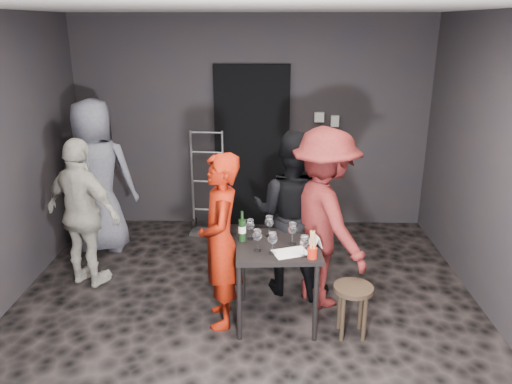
{
  "coord_description": "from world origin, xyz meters",
  "views": [
    {
      "loc": [
        0.2,
        -3.83,
        2.58
      ],
      "look_at": [
        0.1,
        0.25,
        1.19
      ],
      "focal_mm": 35.0,
      "sensor_mm": 36.0,
      "label": 1
    }
  ],
  "objects_px": {
    "tasting_table": "(277,254)",
    "breadstick_cup": "(313,245)",
    "bystander_cream": "(83,212)",
    "bystander_grey": "(95,162)",
    "hand_truck": "(208,214)",
    "woman_black": "(292,206)",
    "wine_bottle": "(242,229)",
    "server_red": "(220,238)",
    "man_maroon": "(324,207)",
    "stool": "(353,297)"
  },
  "relations": [
    {
      "from": "tasting_table",
      "to": "breadstick_cup",
      "type": "height_order",
      "value": "breadstick_cup"
    },
    {
      "from": "bystander_cream",
      "to": "bystander_grey",
      "type": "height_order",
      "value": "bystander_grey"
    },
    {
      "from": "breadstick_cup",
      "to": "hand_truck",
      "type": "bearing_deg",
      "value": 116.28
    },
    {
      "from": "woman_black",
      "to": "wine_bottle",
      "type": "distance_m",
      "value": 0.66
    },
    {
      "from": "server_red",
      "to": "hand_truck",
      "type": "bearing_deg",
      "value": -177.39
    },
    {
      "from": "man_maroon",
      "to": "bystander_grey",
      "type": "distance_m",
      "value": 2.74
    },
    {
      "from": "server_red",
      "to": "wine_bottle",
      "type": "height_order",
      "value": "server_red"
    },
    {
      "from": "tasting_table",
      "to": "wine_bottle",
      "type": "height_order",
      "value": "wine_bottle"
    },
    {
      "from": "tasting_table",
      "to": "bystander_grey",
      "type": "bearing_deg",
      "value": 144.47
    },
    {
      "from": "stool",
      "to": "woman_black",
      "type": "relative_size",
      "value": 0.26
    },
    {
      "from": "man_maroon",
      "to": "bystander_cream",
      "type": "xyz_separation_m",
      "value": [
        -2.36,
        0.31,
        -0.19
      ]
    },
    {
      "from": "hand_truck",
      "to": "breadstick_cup",
      "type": "relative_size",
      "value": 5.18
    },
    {
      "from": "tasting_table",
      "to": "man_maroon",
      "type": "xyz_separation_m",
      "value": [
        0.43,
        0.33,
        0.33
      ]
    },
    {
      "from": "hand_truck",
      "to": "wine_bottle",
      "type": "bearing_deg",
      "value": -69.34
    },
    {
      "from": "breadstick_cup",
      "to": "stool",
      "type": "bearing_deg",
      "value": 5.21
    },
    {
      "from": "tasting_table",
      "to": "woman_black",
      "type": "height_order",
      "value": "woman_black"
    },
    {
      "from": "server_red",
      "to": "bystander_cream",
      "type": "relative_size",
      "value": 1.04
    },
    {
      "from": "wine_bottle",
      "to": "breadstick_cup",
      "type": "xyz_separation_m",
      "value": [
        0.59,
        -0.33,
        0.01
      ]
    },
    {
      "from": "woman_black",
      "to": "man_maroon",
      "type": "relative_size",
      "value": 0.92
    },
    {
      "from": "man_maroon",
      "to": "server_red",
      "type": "bearing_deg",
      "value": 81.72
    },
    {
      "from": "hand_truck",
      "to": "tasting_table",
      "type": "distance_m",
      "value": 2.25
    },
    {
      "from": "hand_truck",
      "to": "wine_bottle",
      "type": "distance_m",
      "value": 2.13
    },
    {
      "from": "stool",
      "to": "bystander_grey",
      "type": "height_order",
      "value": "bystander_grey"
    },
    {
      "from": "woman_black",
      "to": "hand_truck",
      "type": "bearing_deg",
      "value": -37.5
    },
    {
      "from": "tasting_table",
      "to": "bystander_cream",
      "type": "relative_size",
      "value": 0.47
    },
    {
      "from": "woman_black",
      "to": "breadstick_cup",
      "type": "distance_m",
      "value": 0.82
    },
    {
      "from": "tasting_table",
      "to": "breadstick_cup",
      "type": "bearing_deg",
      "value": -43.13
    },
    {
      "from": "woman_black",
      "to": "wine_bottle",
      "type": "relative_size",
      "value": 6.56
    },
    {
      "from": "server_red",
      "to": "tasting_table",
      "type": "bearing_deg",
      "value": 87.03
    },
    {
      "from": "server_red",
      "to": "wine_bottle",
      "type": "xyz_separation_m",
      "value": [
        0.18,
        0.11,
        0.03
      ]
    },
    {
      "from": "stool",
      "to": "man_maroon",
      "type": "relative_size",
      "value": 0.24
    },
    {
      "from": "bystander_cream",
      "to": "man_maroon",
      "type": "bearing_deg",
      "value": -162.94
    },
    {
      "from": "hand_truck",
      "to": "server_red",
      "type": "distance_m",
      "value": 2.18
    },
    {
      "from": "man_maroon",
      "to": "wine_bottle",
      "type": "relative_size",
      "value": 7.13
    },
    {
      "from": "woman_black",
      "to": "man_maroon",
      "type": "xyz_separation_m",
      "value": [
        0.29,
        -0.22,
        0.08
      ]
    },
    {
      "from": "hand_truck",
      "to": "server_red",
      "type": "xyz_separation_m",
      "value": [
        0.36,
        -2.07,
        0.59
      ]
    },
    {
      "from": "hand_truck",
      "to": "wine_bottle",
      "type": "height_order",
      "value": "hand_truck"
    },
    {
      "from": "man_maroon",
      "to": "bystander_cream",
      "type": "relative_size",
      "value": 1.24
    },
    {
      "from": "tasting_table",
      "to": "man_maroon",
      "type": "bearing_deg",
      "value": 36.96
    },
    {
      "from": "tasting_table",
      "to": "man_maroon",
      "type": "relative_size",
      "value": 0.38
    },
    {
      "from": "server_red",
      "to": "wine_bottle",
      "type": "distance_m",
      "value": 0.21
    },
    {
      "from": "stool",
      "to": "breadstick_cup",
      "type": "xyz_separation_m",
      "value": [
        -0.36,
        -0.03,
        0.49
      ]
    },
    {
      "from": "stool",
      "to": "bystander_cream",
      "type": "relative_size",
      "value": 0.3
    },
    {
      "from": "server_red",
      "to": "man_maroon",
      "type": "height_order",
      "value": "man_maroon"
    },
    {
      "from": "woman_black",
      "to": "breadstick_cup",
      "type": "height_order",
      "value": "woman_black"
    },
    {
      "from": "breadstick_cup",
      "to": "bystander_grey",
      "type": "bearing_deg",
      "value": 143.47
    },
    {
      "from": "hand_truck",
      "to": "man_maroon",
      "type": "height_order",
      "value": "man_maroon"
    },
    {
      "from": "man_maroon",
      "to": "breadstick_cup",
      "type": "relative_size",
      "value": 7.73
    },
    {
      "from": "server_red",
      "to": "wine_bottle",
      "type": "relative_size",
      "value": 5.98
    },
    {
      "from": "bystander_cream",
      "to": "breadstick_cup",
      "type": "height_order",
      "value": "bystander_cream"
    }
  ]
}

